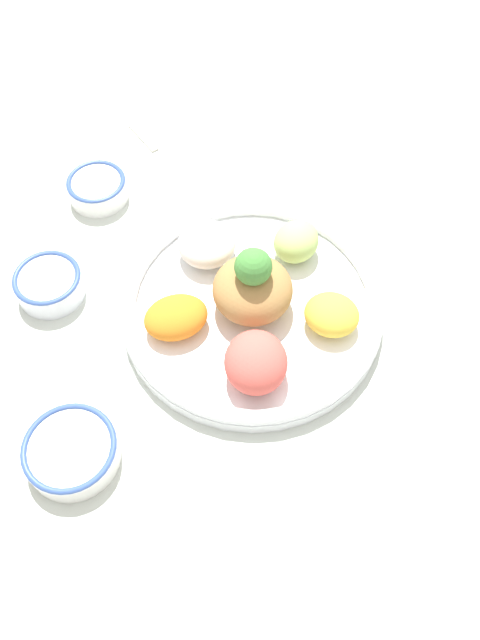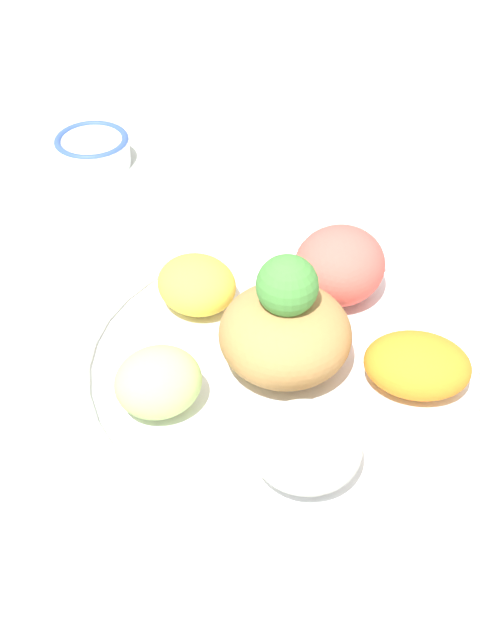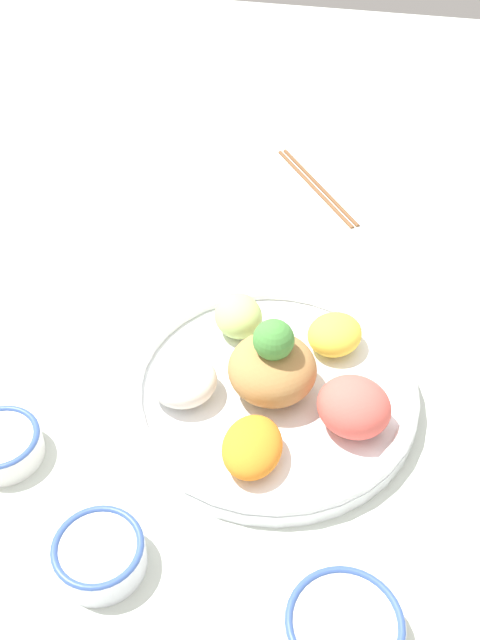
# 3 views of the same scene
# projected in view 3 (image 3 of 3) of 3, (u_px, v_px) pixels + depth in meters

# --- Properties ---
(ground_plane) EXTENTS (2.40, 2.40, 0.00)m
(ground_plane) POSITION_uv_depth(u_px,v_px,m) (240.00, 394.00, 0.91)
(ground_plane) COLOR silver
(salad_platter) EXTENTS (0.35, 0.35, 0.13)m
(salad_platter) POSITION_uv_depth(u_px,v_px,m) (273.00, 385.00, 0.89)
(salad_platter) COLOR white
(salad_platter) RESTS_ON ground_plane
(sauce_bowl_red) EXTENTS (0.11, 0.11, 0.04)m
(sauce_bowl_red) POSITION_uv_depth(u_px,v_px,m) (344.00, 628.00, 0.69)
(sauce_bowl_red) COLOR white
(sauce_bowl_red) RESTS_ON ground_plane
(sauce_bowl_dark) EXTENTS (0.09, 0.09, 0.04)m
(sauce_bowl_dark) POSITION_uv_depth(u_px,v_px,m) (99.00, 554.00, 0.74)
(sauce_bowl_dark) COLOR white
(sauce_bowl_dark) RESTS_ON ground_plane
(rice_bowl_plain) EXTENTS (0.09, 0.09, 0.04)m
(rice_bowl_plain) POSITION_uv_depth(u_px,v_px,m) (2.00, 444.00, 0.84)
(rice_bowl_plain) COLOR white
(rice_bowl_plain) RESTS_ON ground_plane
(chopsticks_pair_near) EXTENTS (0.20, 0.16, 0.01)m
(chopsticks_pair_near) POSITION_uv_depth(u_px,v_px,m) (317.00, 185.00, 1.23)
(chopsticks_pair_near) COLOR brown
(chopsticks_pair_near) RESTS_ON ground_plane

